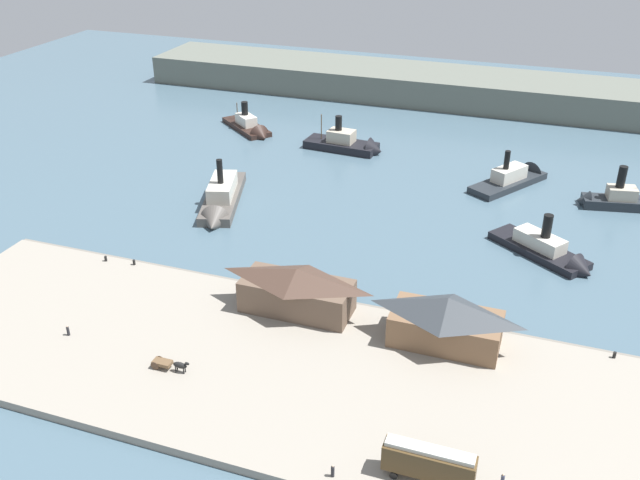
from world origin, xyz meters
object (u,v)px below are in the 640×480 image
pedestrian_near_cart (503,480)px  mooring_post_east (614,355)px  ferry_near_quay (350,145)px  mooring_post_center_west (134,262)px  street_tram (429,462)px  ferry_departing_north (516,177)px  pedestrian_by_tram (333,471)px  mooring_post_center_east (106,259)px  pedestrian_walking_west (68,331)px  ferry_shed_customs_shed (446,320)px  ferry_shed_west_terminal (297,290)px  ferry_moored_west (551,253)px  ferry_outer_harbor (613,199)px  ferry_approaching_west (251,128)px  ferry_mid_harbor (221,200)px  horse_cart (169,364)px

pedestrian_near_cart → mooring_post_east: (11.68, 27.86, -0.29)m
ferry_near_quay → mooring_post_center_west: bearing=-104.4°
street_tram → ferry_departing_north: ferry_departing_north is taller
pedestrian_by_tram → mooring_post_center_east: size_ratio=1.81×
pedestrian_walking_west → ferry_departing_north: 97.00m
ferry_shed_customs_shed → mooring_post_east: bearing=10.7°
ferry_shed_west_terminal → street_tram: ferry_shed_west_terminal is taller
ferry_moored_west → ferry_outer_harbor: bearing=68.6°
ferry_approaching_west → ferry_departing_north: (67.38, -10.73, 0.14)m
ferry_moored_west → ferry_shed_west_terminal: bearing=-138.3°
ferry_shed_customs_shed → ferry_approaching_west: size_ratio=0.84×
mooring_post_east → ferry_departing_north: (-19.01, 59.92, -0.36)m
pedestrian_by_tram → ferry_mid_harbor: ferry_mid_harbor is taller
horse_cart → ferry_approaching_west: ferry_approaching_west is taller
ferry_mid_harbor → ferry_outer_harbor: ferry_mid_harbor is taller
ferry_shed_customs_shed → ferry_near_quay: 79.44m
pedestrian_walking_west → pedestrian_by_tram: pedestrian_by_tram is taller
pedestrian_by_tram → mooring_post_center_east: 60.73m
pedestrian_near_cart → mooring_post_east: bearing=67.3°
ferry_near_quay → horse_cart: bearing=-88.1°
ferry_moored_west → ferry_mid_harbor: 63.17m
mooring_post_center_west → ferry_moored_west: bearing=22.8°
horse_cart → ferry_departing_north: bearing=66.1°
pedestrian_walking_west → pedestrian_by_tram: 45.57m
ferry_shed_customs_shed → horse_cart: ferry_shed_customs_shed is taller
horse_cart → pedestrian_near_cart: 44.25m
mooring_post_center_west → ferry_mid_harbor: (2.43, 27.16, -0.01)m
ferry_shed_west_terminal → ferry_shed_customs_shed: (22.42, -0.69, 0.14)m
ferry_shed_west_terminal → pedestrian_near_cart: size_ratio=10.36×
mooring_post_center_east → horse_cart: bearing=-41.1°
street_tram → horse_cart: bearing=168.6°
ferry_near_quay → ferry_shed_west_terminal: bearing=-79.0°
ferry_shed_west_terminal → ferry_approaching_west: 85.13m
horse_cart → ferry_approaching_west: 98.11m
pedestrian_near_cart → ferry_outer_harbor: (12.04, 81.64, -0.21)m
pedestrian_by_tram → mooring_post_center_east: (-51.46, 32.26, -0.29)m
ferry_near_quay → ferry_outer_harbor: bearing=-12.1°
ferry_departing_north → mooring_post_center_east: bearing=-135.6°
pedestrian_walking_west → ferry_outer_harbor: (73.54, 74.32, -0.21)m
pedestrian_walking_west → ferry_approaching_west: (-13.21, 91.19, -0.79)m
mooring_post_center_east → ferry_approaching_west: size_ratio=0.05×
pedestrian_walking_west → mooring_post_east: (73.18, 20.54, -0.29)m
mooring_post_center_west → horse_cart: bearing=-48.4°
mooring_post_center_west → ferry_moored_west: ferry_moored_west is taller
mooring_post_center_east → ferry_approaching_west: bearing=94.5°
ferry_outer_harbor → ferry_near_quay: bearing=167.9°
ferry_shed_customs_shed → pedestrian_near_cart: (10.75, -23.60, -2.98)m
street_tram → mooring_post_east: size_ratio=11.13×
ferry_shed_west_terminal → ferry_outer_harbor: 73.09m
mooring_post_east → ferry_near_quay: 88.53m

